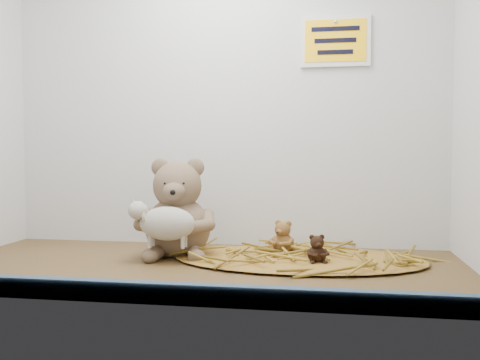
% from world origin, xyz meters
% --- Properties ---
extents(alcove_shell, '(1.20, 0.60, 0.90)m').
position_xyz_m(alcove_shell, '(0.00, 0.09, 0.45)').
color(alcove_shell, '#4A3519').
rests_on(alcove_shell, ground).
extents(front_rail, '(1.19, 0.02, 0.04)m').
position_xyz_m(front_rail, '(0.00, -0.29, 0.02)').
color(front_rail, '#3B5171').
rests_on(front_rail, shelf_floor).
extents(straw_bed, '(0.60, 0.35, 0.01)m').
position_xyz_m(straw_bed, '(0.22, 0.11, 0.01)').
color(straw_bed, brown).
rests_on(straw_bed, shelf_floor).
extents(main_teddy, '(0.22, 0.23, 0.24)m').
position_xyz_m(main_teddy, '(-0.08, 0.12, 0.12)').
color(main_teddy, '#836B50').
rests_on(main_teddy, shelf_floor).
extents(toy_lamb, '(0.17, 0.10, 0.11)m').
position_xyz_m(toy_lamb, '(-0.08, 0.03, 0.09)').
color(toy_lamb, beige).
rests_on(toy_lamb, main_teddy).
extents(mini_teddy_tan, '(0.09, 0.09, 0.08)m').
position_xyz_m(mini_teddy_tan, '(0.18, 0.16, 0.05)').
color(mini_teddy_tan, brown).
rests_on(mini_teddy_tan, straw_bed).
extents(mini_teddy_brown, '(0.06, 0.07, 0.06)m').
position_xyz_m(mini_teddy_brown, '(0.26, 0.05, 0.04)').
color(mini_teddy_brown, black).
rests_on(mini_teddy_brown, straw_bed).
extents(wall_sign, '(0.16, 0.01, 0.11)m').
position_xyz_m(wall_sign, '(0.30, 0.29, 0.55)').
color(wall_sign, yellow).
rests_on(wall_sign, back_wall).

